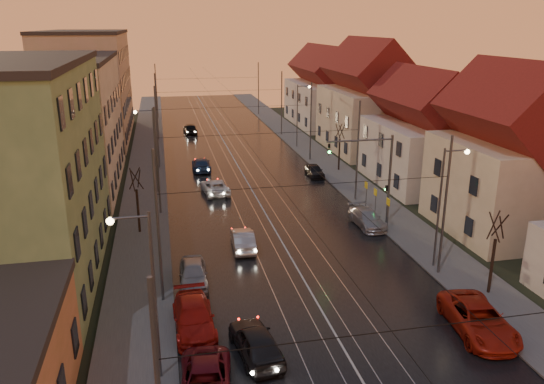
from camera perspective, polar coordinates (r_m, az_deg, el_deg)
ground at (r=25.48m, az=9.62°, el=-19.38°), size 160.00×160.00×0.00m
road at (r=61.23m, az=-3.93°, el=3.22°), size 16.00×120.00×0.04m
sidewalk_left at (r=60.72m, az=-13.32°, el=2.71°), size 4.00×120.00×0.15m
sidewalk_right at (r=63.31m, az=5.08°, el=3.73°), size 4.00×120.00×0.15m
tram_rail_0 at (r=60.97m, az=-5.98°, el=3.14°), size 0.06×120.00×0.03m
tram_rail_1 at (r=61.13m, az=-4.65°, el=3.22°), size 0.06×120.00×0.03m
tram_rail_2 at (r=61.33m, az=-3.22°, el=3.29°), size 0.06×120.00×0.03m
tram_rail_3 at (r=61.55m, az=-1.90°, el=3.37°), size 0.06×120.00×0.03m
apartment_left_1 at (r=35.20m, az=-27.01°, el=1.31°), size 10.00×18.00×13.00m
apartment_left_2 at (r=54.40m, az=-21.82°, el=6.62°), size 10.00×20.00×12.00m
apartment_left_3 at (r=77.78m, az=-19.10°, el=10.63°), size 10.00×24.00×14.00m
house_right_1 at (r=43.16m, az=24.07°, el=2.99°), size 8.67×10.20×10.80m
house_right_2 at (r=54.09m, az=16.08°, el=5.67°), size 9.18×12.24×9.20m
house_right_3 at (r=67.31m, az=10.26°, el=9.32°), size 9.18×14.28×11.50m
house_right_4 at (r=84.22m, az=5.64°, el=10.62°), size 9.18×16.32×10.00m
catenary_pole_l_1 at (r=29.77m, az=-12.14°, el=-3.91°), size 0.16×0.16×9.00m
catenary_pole_r_1 at (r=34.10m, az=18.09°, el=-1.61°), size 0.16×0.16×9.00m
catenary_pole_l_2 at (r=44.10m, az=-12.23°, el=3.15°), size 0.16×0.16×9.00m
catenary_pole_r_2 at (r=47.13m, az=9.19°, el=4.25°), size 0.16×0.16×9.00m
catenary_pole_l_3 at (r=58.76m, az=-12.27°, el=6.72°), size 0.16×0.16×9.00m
catenary_pole_r_3 at (r=61.06m, az=4.20°, el=7.48°), size 0.16×0.16×9.00m
catenary_pole_l_4 at (r=73.55m, az=-12.30°, el=8.86°), size 0.16×0.16×9.00m
catenary_pole_r_4 at (r=75.41m, az=1.04°, el=9.47°), size 0.16×0.16×9.00m
catenary_pole_l_5 at (r=91.40m, az=-12.32°, el=10.52°), size 0.16×0.16×9.00m
catenary_pole_r_5 at (r=92.90m, az=-1.47°, el=11.02°), size 0.16×0.16×9.00m
street_lamp_0 at (r=23.23m, az=-13.38°, el=-9.35°), size 1.75×0.32×8.00m
street_lamp_1 at (r=35.05m, az=18.08°, el=-0.43°), size 1.75×0.32×8.00m
street_lamp_2 at (r=49.86m, az=-12.86°, el=5.23°), size 1.75×0.32×8.00m
street_lamp_3 at (r=67.79m, az=2.99°, el=8.85°), size 1.75×0.32×8.00m
traffic_light_mast at (r=41.49m, az=11.33°, el=2.44°), size 5.30×0.32×7.20m
bare_tree_0 at (r=40.87m, az=-14.26°, el=-1.09°), size 1.09×1.09×5.11m
bare_tree_1 at (r=33.30m, az=22.70°, el=-6.32°), size 1.09×1.09×5.11m
bare_tree_2 at (r=57.33m, az=7.26°, el=4.66°), size 1.09×1.09×5.11m
driving_car_0 at (r=26.27m, az=-1.75°, el=-15.79°), size 2.40×4.71×1.54m
driving_car_1 at (r=37.60m, az=-3.16°, el=-5.13°), size 1.66×4.28×1.39m
driving_car_2 at (r=49.90m, az=-6.16°, el=0.55°), size 2.64×4.89×1.30m
driving_car_3 at (r=57.96m, az=-7.62°, el=2.95°), size 2.03×4.76×1.37m
driving_car_4 at (r=78.05m, az=-8.79°, el=6.75°), size 1.99×4.46×1.49m
parked_left_1 at (r=24.15m, az=-7.15°, el=-19.65°), size 2.67×4.97×1.33m
parked_left_2 at (r=28.50m, az=-8.40°, el=-13.18°), size 2.18×5.05×1.45m
parked_left_3 at (r=32.99m, az=-8.47°, el=-8.67°), size 1.82×4.27×1.44m
parked_right_0 at (r=29.91m, az=21.32°, el=-12.62°), size 3.20×5.81×1.54m
parked_right_1 at (r=42.30m, az=10.20°, el=-2.80°), size 1.99×4.60×1.32m
parked_right_2 at (r=55.43m, az=4.58°, el=2.32°), size 1.52×3.72×1.26m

